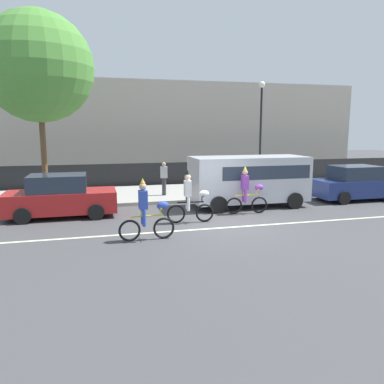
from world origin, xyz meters
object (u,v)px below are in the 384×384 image
parked_car_navy (356,184)px  pedestrian_onlooker (164,178)px  parade_cyclist_cobalt (147,213)px  parade_cyclist_purple (247,193)px  parked_car_red (61,197)px  parked_van_silver (250,177)px  parade_cyclist_zebra (191,200)px  street_lamp_post (261,118)px

parked_car_navy → pedestrian_onlooker: bearing=162.5°
parade_cyclist_cobalt → parade_cyclist_purple: same height
parked_car_red → parked_van_silver: bearing=0.5°
parade_cyclist_zebra → parade_cyclist_purple: same height
parade_cyclist_purple → street_lamp_post: 8.02m
parked_car_navy → street_lamp_post: (-2.65, 5.05, 3.21)m
parked_car_navy → parked_car_red: 13.31m
parade_cyclist_zebra → parade_cyclist_purple: 2.68m
parked_car_red → street_lamp_post: size_ratio=0.70×
parade_cyclist_zebra → parked_car_red: size_ratio=0.47×
parade_cyclist_cobalt → parade_cyclist_zebra: size_ratio=1.00×
parade_cyclist_zebra → street_lamp_post: street_lamp_post is taller
parade_cyclist_zebra → parked_car_navy: size_ratio=0.47×
parked_van_silver → pedestrian_onlooker: bearing=139.1°
parked_car_navy → parked_van_silver: bearing=-179.0°
parked_car_navy → parade_cyclist_cobalt: bearing=-158.9°
parked_car_navy → parked_car_red: (-13.30, -0.17, 0.00)m
parade_cyclist_cobalt → street_lamp_post: bearing=49.2°
parked_car_red → street_lamp_post: (10.65, 5.22, 3.21)m
parade_cyclist_cobalt → parade_cyclist_purple: bearing=31.0°
parade_cyclist_zebra → parked_car_red: bearing=155.3°
parked_van_silver → parked_car_red: size_ratio=1.22×
parade_cyclist_purple → parked_van_silver: 1.58m
parked_van_silver → parked_car_navy: bearing=1.0°
parade_cyclist_zebra → pedestrian_onlooker: parade_cyclist_zebra is taller
street_lamp_post → pedestrian_onlooker: size_ratio=3.62×
parade_cyclist_zebra → parked_car_navy: 8.99m
parked_car_navy → street_lamp_post: size_ratio=0.70×
parade_cyclist_purple → street_lamp_post: size_ratio=0.33×
parade_cyclist_zebra → parked_car_navy: parade_cyclist_zebra is taller
parade_cyclist_purple → parked_car_red: size_ratio=0.47×
parked_car_red → parade_cyclist_purple: bearing=-10.1°
parade_cyclist_purple → parked_car_navy: (6.15, 1.45, -0.06)m
parade_cyclist_cobalt → parked_car_red: size_ratio=0.47×
parade_cyclist_zebra → parked_van_silver: parked_van_silver is taller
parade_cyclist_cobalt → pedestrian_onlooker: bearing=75.5°
parked_van_silver → parade_cyclist_cobalt: bearing=-141.9°
parked_car_red → parade_cyclist_cobalt: bearing=-54.3°
parade_cyclist_purple → pedestrian_onlooker: bearing=121.8°
parade_cyclist_purple → parked_car_navy: bearing=13.2°
parade_cyclist_zebra → street_lamp_post: 10.01m
pedestrian_onlooker → street_lamp_post: bearing=20.7°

